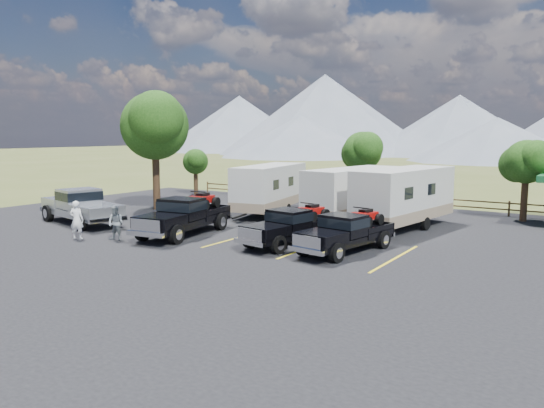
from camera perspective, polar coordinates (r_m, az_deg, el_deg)
The scene contains 18 objects.
ground at distance 21.79m, azimuth -5.74°, elevation -6.01°, with size 320.00×320.00×0.00m, color #4D5725.
asphalt_lot at distance 24.14m, azimuth -1.28°, elevation -4.58°, with size 44.00×34.00×0.04m, color black.
stall_lines at distance 24.95m, azimuth 0.01°, elevation -4.12°, with size 12.12×5.50×0.01m.
tree_big_nw at distance 36.32m, azimuth -12.52°, elevation 8.19°, with size 5.54×5.18×7.84m.
tree_ne_a at distance 33.84m, azimuth 25.65°, elevation 4.09°, with size 3.11×2.92×4.76m.
tree_north at distance 38.70m, azimuth 9.66°, elevation 5.60°, with size 3.46×3.24×5.25m.
tree_nw_small at distance 44.58m, azimuth -8.24°, elevation 4.53°, with size 2.59×2.43×3.85m.
rail_fence at distance 37.05m, azimuth 14.96°, elevation 0.36°, with size 36.12×0.12×1.00m.
mountain_range at distance 124.29m, azimuth 23.49°, elevation 8.25°, with size 209.00×71.00×20.00m.
rig_left at distance 26.98m, azimuth -9.35°, elevation -1.16°, with size 2.89×6.49×2.09m.
rig_center at distance 24.33m, azimuth 2.17°, elevation -2.32°, with size 2.64×5.70×1.83m.
rig_right at distance 23.02m, azimuth 8.02°, elevation -2.96°, with size 2.64×5.70×1.83m.
trailer_left at distance 33.53m, azimuth -0.22°, elevation 1.68°, with size 3.54×8.93×3.09m.
trailer_center at distance 30.81m, azimuth 8.69°, elevation 1.08°, with size 3.31×8.95×3.09m.
trailer_right at distance 29.16m, azimuth 14.02°, elevation 0.71°, with size 3.44×9.32×3.22m.
pickup_silver at distance 31.67m, azimuth -19.87°, elevation -0.19°, with size 6.91×3.50×1.98m.
person_a at distance 27.23m, azimuth -20.27°, elevation -1.61°, with size 0.68×0.45×1.87m, color white.
person_b at distance 26.31m, azimuth -16.46°, elevation -1.98°, with size 0.81×0.63×1.67m, color slate.
Camera 1 is at (13.27, -16.51, 5.11)m, focal length 35.00 mm.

